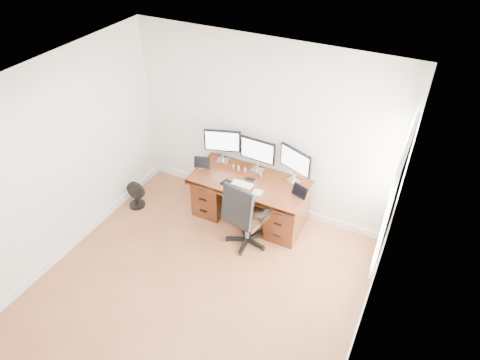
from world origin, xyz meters
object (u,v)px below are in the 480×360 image
at_px(desk, 250,197).
at_px(monitor_center, 258,151).
at_px(keyboard, 242,184).
at_px(floor_fan, 136,195).
at_px(office_chair, 245,225).

bearing_deg(desk, monitor_center, 90.02).
bearing_deg(keyboard, floor_fan, -168.26).
bearing_deg(monitor_center, desk, -87.32).
xyz_separation_m(office_chair, monitor_center, (-0.18, 0.77, 0.73)).
height_order(floor_fan, monitor_center, monitor_center).
xyz_separation_m(desk, office_chair, (0.18, -0.53, -0.04)).
bearing_deg(desk, keyboard, -102.88).
distance_m(office_chair, monitor_center, 1.08).
bearing_deg(desk, office_chair, -71.28).
relative_size(office_chair, keyboard, 3.60).
height_order(office_chair, monitor_center, monitor_center).
bearing_deg(keyboard, desk, 76.61).
height_order(desk, office_chair, office_chair).
height_order(office_chair, keyboard, office_chair).
height_order(monitor_center, keyboard, monitor_center).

